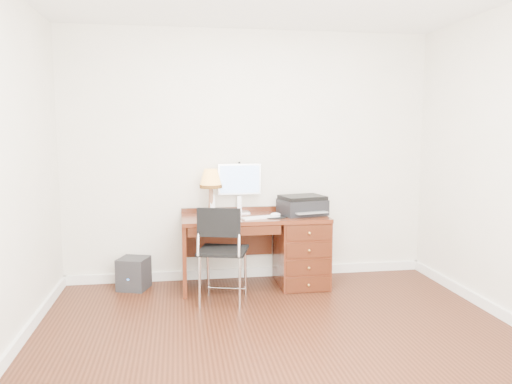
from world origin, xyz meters
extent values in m
plane|color=black|center=(0.00, 0.00, 0.00)|extent=(4.00, 4.00, 0.00)
plane|color=silver|center=(0.00, 1.75, 1.35)|extent=(4.00, 0.00, 4.00)
cube|color=white|center=(0.00, 1.74, 0.05)|extent=(4.00, 0.03, 0.10)
cube|color=white|center=(-1.99, 0.00, 0.05)|extent=(0.03, 3.50, 0.10)
cube|color=white|center=(1.99, 0.00, 0.05)|extent=(0.03, 3.50, 0.10)
cube|color=#562212|center=(0.00, 1.40, 0.73)|extent=(1.50, 0.65, 0.04)
cube|color=#562212|center=(0.50, 1.40, 0.35)|extent=(0.50, 0.61, 0.71)
cube|color=#562212|center=(-0.73, 1.40, 0.35)|extent=(0.04, 0.61, 0.71)
cube|color=#441B0D|center=(-0.24, 1.69, 0.46)|extent=(0.96, 0.03, 0.39)
cube|color=#441B0D|center=(-0.24, 1.09, 0.66)|extent=(0.91, 0.03, 0.09)
sphere|color=#BF8C3F|center=(0.50, 1.06, 0.35)|extent=(0.03, 0.03, 0.03)
cube|color=silver|center=(-0.12, 1.62, 0.76)|extent=(0.20, 0.15, 0.01)
cube|color=silver|center=(-0.12, 1.66, 0.85)|extent=(0.05, 0.03, 0.17)
cube|color=silver|center=(-0.12, 1.65, 1.11)|extent=(0.46, 0.04, 0.33)
cube|color=#4C8CF2|center=(-0.12, 1.63, 1.11)|extent=(0.42, 0.01, 0.29)
cube|color=white|center=(0.04, 1.26, 0.76)|extent=(0.41, 0.22, 0.02)
cylinder|color=black|center=(0.20, 1.29, 0.75)|extent=(0.24, 0.24, 0.01)
ellipsoid|color=white|center=(0.20, 1.29, 0.78)|extent=(0.11, 0.07, 0.04)
cube|color=black|center=(0.51, 1.41, 0.83)|extent=(0.52, 0.45, 0.16)
cube|color=black|center=(0.51, 1.41, 0.93)|extent=(0.50, 0.42, 0.04)
cylinder|color=black|center=(-0.44, 1.53, 0.76)|extent=(0.10, 0.10, 0.02)
cone|color=brown|center=(-0.44, 1.53, 0.91)|extent=(0.06, 0.06, 0.29)
cone|color=#FFB550|center=(-0.44, 1.53, 1.14)|extent=(0.23, 0.23, 0.18)
cylinder|color=#593814|center=(-0.44, 1.53, 1.05)|extent=(0.24, 0.24, 0.04)
cube|color=white|center=(-0.43, 1.52, 0.77)|extent=(0.11, 0.11, 0.04)
cube|color=white|center=(-0.43, 1.52, 0.88)|extent=(0.06, 0.07, 0.17)
cylinder|color=black|center=(0.44, 1.63, 0.80)|extent=(0.08, 0.08, 0.10)
cube|color=black|center=(-0.37, 0.99, 0.50)|extent=(0.54, 0.54, 0.03)
cube|color=black|center=(-0.37, 0.78, 0.81)|extent=(0.39, 0.13, 0.27)
cylinder|color=silver|center=(-0.55, 1.17, 0.25)|extent=(0.02, 0.02, 0.50)
cylinder|color=silver|center=(-0.18, 1.17, 0.25)|extent=(0.02, 0.02, 0.50)
cylinder|color=silver|center=(-0.55, 0.80, 0.25)|extent=(0.02, 0.02, 0.50)
cylinder|color=silver|center=(-0.18, 0.80, 0.25)|extent=(0.02, 0.02, 0.50)
cylinder|color=silver|center=(-0.55, 0.78, 0.72)|extent=(0.02, 0.02, 0.44)
cylinder|color=silver|center=(-0.18, 0.78, 0.72)|extent=(0.02, 0.02, 0.44)
cube|color=black|center=(-1.25, 1.50, 0.16)|extent=(0.36, 0.36, 0.33)
camera|label=1|loc=(-0.78, -3.64, 1.64)|focal=35.00mm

